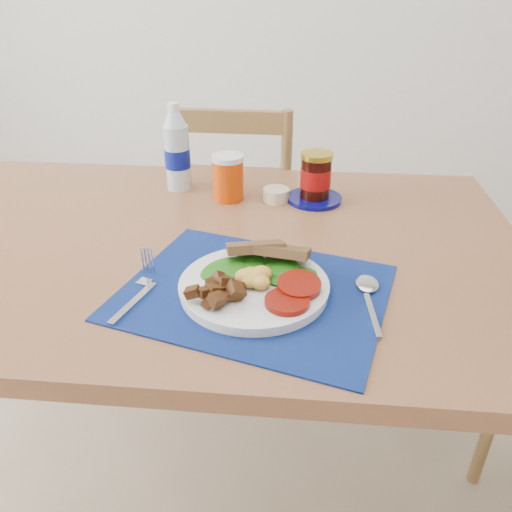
{
  "coord_description": "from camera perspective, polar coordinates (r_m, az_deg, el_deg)",
  "views": [
    {
      "loc": [
        0.21,
        -0.75,
        1.26
      ],
      "look_at": [
        0.14,
        0.04,
        0.8
      ],
      "focal_mm": 35.0,
      "sensor_mm": 36.0,
      "label": 1
    }
  ],
  "objects": [
    {
      "name": "ramekin",
      "position": [
        1.27,
        2.32,
        6.99
      ],
      "size": [
        0.07,
        0.07,
        0.03
      ],
      "primitive_type": "cylinder",
      "color": "beige",
      "rests_on": "table"
    },
    {
      "name": "jam_on_saucer",
      "position": [
        1.26,
        6.8,
        8.62
      ],
      "size": [
        0.14,
        0.14,
        0.12
      ],
      "color": "#050758",
      "rests_on": "table"
    },
    {
      "name": "water_bottle",
      "position": [
        1.33,
        -9.02,
        11.62
      ],
      "size": [
        0.07,
        0.07,
        0.23
      ],
      "color": "#ADBFCC",
      "rests_on": "table"
    },
    {
      "name": "spoon",
      "position": [
        0.91,
        12.74,
        -4.2
      ],
      "size": [
        0.04,
        0.18,
        0.01
      ],
      "rotation": [
        0.0,
        0.0,
        0.08
      ],
      "color": "#B2B5BA",
      "rests_on": "placemat"
    },
    {
      "name": "placemat",
      "position": [
        0.9,
        -0.24,
        -4.12
      ],
      "size": [
        0.54,
        0.47,
        0.0
      ],
      "primitive_type": "cube",
      "rotation": [
        0.0,
        0.0,
        -0.27
      ],
      "color": "black",
      "rests_on": "table"
    },
    {
      "name": "breakfast_plate",
      "position": [
        0.89,
        -0.6,
        -3.14
      ],
      "size": [
        0.27,
        0.27,
        0.06
      ],
      "rotation": [
        0.0,
        0.0,
        0.07
      ],
      "color": "silver",
      "rests_on": "placemat"
    },
    {
      "name": "juice_glass",
      "position": [
        1.27,
        -3.21,
        8.81
      ],
      "size": [
        0.08,
        0.08,
        0.11
      ],
      "primitive_type": "cylinder",
      "color": "#C43905",
      "rests_on": "table"
    },
    {
      "name": "chair_far",
      "position": [
        1.77,
        -2.16,
        6.44
      ],
      "size": [
        0.41,
        0.39,
        1.09
      ],
      "rotation": [
        0.0,
        0.0,
        3.13
      ],
      "color": "brown",
      "rests_on": "ground"
    },
    {
      "name": "table",
      "position": [
        1.13,
        -6.17,
        -1.75
      ],
      "size": [
        1.4,
        0.9,
        0.75
      ],
      "color": "brown",
      "rests_on": "ground"
    },
    {
      "name": "fork",
      "position": [
        0.93,
        -13.06,
        -3.7
      ],
      "size": [
        0.05,
        0.19,
        0.0
      ],
      "rotation": [
        0.0,
        0.0,
        -0.29
      ],
      "color": "#B2B5BA",
      "rests_on": "placemat"
    }
  ]
}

